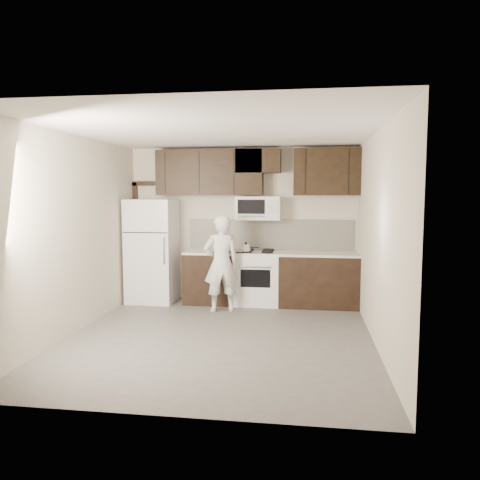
% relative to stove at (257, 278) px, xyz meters
% --- Properties ---
extents(floor, '(4.50, 4.50, 0.00)m').
position_rel_stove_xyz_m(floor, '(-0.30, -1.94, -0.46)').
color(floor, '#555250').
rests_on(floor, ground).
extents(back_wall, '(4.00, 0.00, 4.00)m').
position_rel_stove_xyz_m(back_wall, '(-0.30, 0.31, 0.89)').
color(back_wall, beige).
rests_on(back_wall, ground).
extents(ceiling, '(4.50, 4.50, 0.00)m').
position_rel_stove_xyz_m(ceiling, '(-0.30, -1.94, 2.24)').
color(ceiling, white).
rests_on(ceiling, back_wall).
extents(counter_run, '(2.95, 0.64, 0.91)m').
position_rel_stove_xyz_m(counter_run, '(0.30, 0.00, -0.00)').
color(counter_run, black).
rests_on(counter_run, floor).
extents(stove, '(0.76, 0.66, 0.94)m').
position_rel_stove_xyz_m(stove, '(0.00, 0.00, 0.00)').
color(stove, white).
rests_on(stove, floor).
extents(backsplash, '(2.90, 0.02, 0.54)m').
position_rel_stove_xyz_m(backsplash, '(0.20, 0.30, 0.72)').
color(backsplash, silver).
rests_on(backsplash, counter_run).
extents(upper_cabinets, '(3.48, 0.35, 0.78)m').
position_rel_stove_xyz_m(upper_cabinets, '(-0.09, 0.14, 1.82)').
color(upper_cabinets, black).
rests_on(upper_cabinets, back_wall).
extents(microwave, '(0.76, 0.42, 0.40)m').
position_rel_stove_xyz_m(microwave, '(-0.00, 0.12, 1.19)').
color(microwave, white).
rests_on(microwave, upper_cabinets).
extents(refrigerator, '(0.80, 0.76, 1.80)m').
position_rel_stove_xyz_m(refrigerator, '(-1.85, -0.05, 0.44)').
color(refrigerator, white).
rests_on(refrigerator, floor).
extents(door_trim, '(0.50, 0.08, 2.12)m').
position_rel_stove_xyz_m(door_trim, '(-2.22, 0.27, 0.79)').
color(door_trim, black).
rests_on(door_trim, floor).
extents(saucepan, '(0.32, 0.19, 0.18)m').
position_rel_stove_xyz_m(saucepan, '(-0.18, -0.15, 0.52)').
color(saucepan, silver).
rests_on(saucepan, stove).
extents(baking_tray, '(0.42, 0.33, 0.02)m').
position_rel_stove_xyz_m(baking_tray, '(-0.28, -0.12, 0.46)').
color(baking_tray, black).
rests_on(baking_tray, counter_run).
extents(pizza, '(0.29, 0.29, 0.02)m').
position_rel_stove_xyz_m(pizza, '(-0.28, -0.12, 0.48)').
color(pizza, beige).
rests_on(pizza, baking_tray).
extents(person, '(0.66, 0.54, 1.56)m').
position_rel_stove_xyz_m(person, '(-0.52, -0.57, 0.32)').
color(person, white).
rests_on(person, floor).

